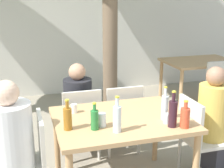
# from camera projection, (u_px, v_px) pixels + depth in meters

# --- Properties ---
(cafe_building_wall) EXTENTS (10.00, 0.08, 2.80)m
(cafe_building_wall) POSITION_uv_depth(u_px,v_px,m) (65.00, 22.00, 5.93)
(cafe_building_wall) COLOR white
(cafe_building_wall) RESTS_ON ground_plane
(dining_table_front) EXTENTS (1.27, 0.99, 0.78)m
(dining_table_front) POSITION_uv_depth(u_px,v_px,m) (121.00, 126.00, 2.99)
(dining_table_front) COLOR tan
(dining_table_front) RESTS_ON ground_plane
(dining_table_back) EXTENTS (1.24, 0.88, 0.78)m
(dining_table_back) POSITION_uv_depth(u_px,v_px,m) (200.00, 66.00, 5.54)
(dining_table_back) COLOR tan
(dining_table_back) RESTS_ON ground_plane
(patio_chair_0) EXTENTS (0.44, 0.44, 0.88)m
(patio_chair_0) POSITION_uv_depth(u_px,v_px,m) (30.00, 158.00, 2.81)
(patio_chair_0) COLOR beige
(patio_chair_0) RESTS_ON ground_plane
(patio_chair_1) EXTENTS (0.44, 0.44, 0.88)m
(patio_chair_1) POSITION_uv_depth(u_px,v_px,m) (199.00, 134.00, 3.29)
(patio_chair_1) COLOR beige
(patio_chair_1) RESTS_ON ground_plane
(patio_chair_2) EXTENTS (0.44, 0.44, 0.88)m
(patio_chair_2) POSITION_uv_depth(u_px,v_px,m) (81.00, 120.00, 3.65)
(patio_chair_2) COLOR beige
(patio_chair_2) RESTS_ON ground_plane
(patio_chair_3) EXTENTS (0.44, 0.44, 0.88)m
(patio_chair_3) POSITION_uv_depth(u_px,v_px,m) (122.00, 115.00, 3.79)
(patio_chair_3) COLOR beige
(patio_chair_3) RESTS_ON ground_plane
(patio_chair_4) EXTENTS (0.44, 0.44, 0.88)m
(patio_chair_4) POSITION_uv_depth(u_px,v_px,m) (222.00, 86.00, 4.97)
(patio_chair_4) COLOR beige
(patio_chair_4) RESTS_ON ground_plane
(person_seated_0) EXTENTS (0.60, 0.39, 1.23)m
(person_seated_0) POSITION_uv_depth(u_px,v_px,m) (3.00, 155.00, 2.73)
(person_seated_0) COLOR #383842
(person_seated_0) RESTS_ON ground_plane
(person_seated_1) EXTENTS (0.56, 0.32, 1.21)m
(person_seated_1) POSITION_uv_depth(u_px,v_px,m) (218.00, 127.00, 3.34)
(person_seated_1) COLOR #383842
(person_seated_1) RESTS_ON ground_plane
(person_seated_2) EXTENTS (0.34, 0.57, 1.14)m
(person_seated_2) POSITION_uv_depth(u_px,v_px,m) (77.00, 112.00, 3.86)
(person_seated_2) COLOR #383842
(person_seated_2) RESTS_ON ground_plane
(green_bottle_0) EXTENTS (0.07, 0.07, 0.25)m
(green_bottle_0) POSITION_uv_depth(u_px,v_px,m) (95.00, 119.00, 2.69)
(green_bottle_0) COLOR #287A38
(green_bottle_0) RESTS_ON dining_table_front
(water_bottle_1) EXTENTS (0.07, 0.07, 0.32)m
(water_bottle_1) POSITION_uv_depth(u_px,v_px,m) (117.00, 118.00, 2.63)
(water_bottle_1) COLOR silver
(water_bottle_1) RESTS_ON dining_table_front
(wine_bottle_2) EXTENTS (0.08, 0.08, 0.33)m
(wine_bottle_2) POSITION_uv_depth(u_px,v_px,m) (173.00, 113.00, 2.73)
(wine_bottle_2) COLOR #331923
(wine_bottle_2) RESTS_ON dining_table_front
(water_bottle_3) EXTENTS (0.06, 0.06, 0.32)m
(water_bottle_3) POSITION_uv_depth(u_px,v_px,m) (165.00, 107.00, 2.90)
(water_bottle_3) COLOR silver
(water_bottle_3) RESTS_ON dining_table_front
(soda_bottle_4) EXTENTS (0.08, 0.08, 0.25)m
(soda_bottle_4) POSITION_uv_depth(u_px,v_px,m) (185.00, 117.00, 2.72)
(soda_bottle_4) COLOR #DB4C2D
(soda_bottle_4) RESTS_ON dining_table_front
(amber_bottle_5) EXTENTS (0.07, 0.07, 0.28)m
(amber_bottle_5) POSITION_uv_depth(u_px,v_px,m) (68.00, 118.00, 2.68)
(amber_bottle_5) COLOR #9E661E
(amber_bottle_5) RESTS_ON dining_table_front
(drinking_glass_0) EXTENTS (0.06, 0.06, 0.09)m
(drinking_glass_0) POSITION_uv_depth(u_px,v_px,m) (74.00, 108.00, 3.08)
(drinking_glass_0) COLOR silver
(drinking_glass_0) RESTS_ON dining_table_front
(drinking_glass_1) EXTENTS (0.07, 0.07, 0.12)m
(drinking_glass_1) POSITION_uv_depth(u_px,v_px,m) (102.00, 120.00, 2.76)
(drinking_glass_1) COLOR white
(drinking_glass_1) RESTS_ON dining_table_front
(drinking_glass_2) EXTENTS (0.06, 0.06, 0.09)m
(drinking_glass_2) POSITION_uv_depth(u_px,v_px,m) (167.00, 119.00, 2.83)
(drinking_glass_2) COLOR silver
(drinking_glass_2) RESTS_ON dining_table_front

